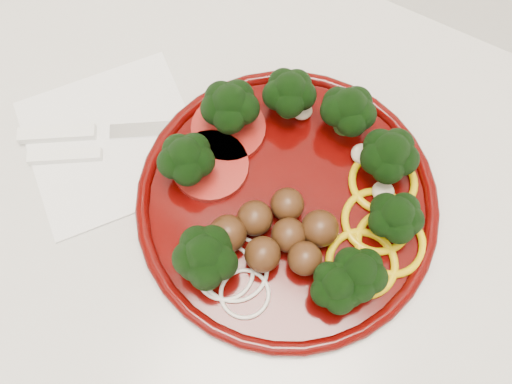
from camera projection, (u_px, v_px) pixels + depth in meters
The scene contains 5 objects.
counter at pixel (240, 284), 1.01m from camera, with size 2.40×0.60×0.90m.
plate at pixel (291, 199), 0.56m from camera, with size 0.30×0.30×0.07m.
napkin at pixel (113, 141), 0.61m from camera, with size 0.17×0.17×0.00m, color white.
knife at pixel (90, 132), 0.60m from camera, with size 0.18×0.12×0.01m.
fork at pixel (86, 155), 0.59m from camera, with size 0.16×0.11×0.01m.
Camera 1 is at (0.13, 1.52, 1.44)m, focal length 40.00 mm.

